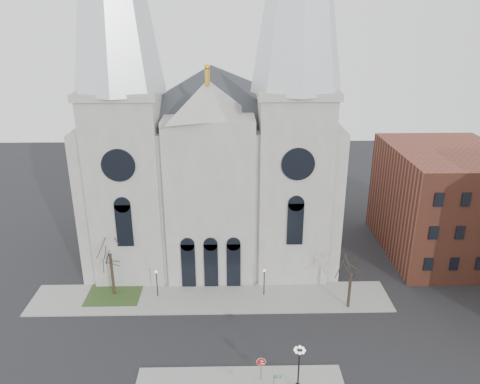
{
  "coord_description": "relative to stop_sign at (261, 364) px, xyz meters",
  "views": [
    {
      "loc": [
        2.31,
        -33.79,
        29.97
      ],
      "look_at": [
        3.21,
        8.0,
        13.96
      ],
      "focal_mm": 35.0,
      "sensor_mm": 36.0,
      "label": 1
    }
  ],
  "objects": [
    {
      "name": "tree_left",
      "position": [
        -15.83,
        13.64,
        3.77
      ],
      "size": [
        3.2,
        3.2,
        7.5
      ],
      "color": "black",
      "rests_on": "ground"
    },
    {
      "name": "bg_building_brick",
      "position": [
        25.17,
        23.64,
        5.19
      ],
      "size": [
        14.0,
        18.0,
        14.0
      ],
      "primitive_type": "cube",
      "color": "brown",
      "rests_on": "ground"
    },
    {
      "name": "ped_lamp_left",
      "position": [
        -10.83,
        13.14,
        0.52
      ],
      "size": [
        0.32,
        0.32,
        3.26
      ],
      "color": "black",
      "rests_on": "sidewalk_far"
    },
    {
      "name": "ground",
      "position": [
        -4.83,
        1.64,
        -1.81
      ],
      "size": [
        160.0,
        160.0,
        0.0
      ],
      "primitive_type": "plane",
      "color": "black",
      "rests_on": "ground"
    },
    {
      "name": "ped_lamp_right",
      "position": [
        1.17,
        13.14,
        0.52
      ],
      "size": [
        0.32,
        0.32,
        3.26
      ],
      "color": "black",
      "rests_on": "sidewalk_far"
    },
    {
      "name": "stop_sign",
      "position": [
        0.0,
        0.0,
        0.0
      ],
      "size": [
        0.77,
        0.37,
        2.33
      ],
      "rotation": [
        0.0,
        0.0,
        -0.43
      ],
      "color": "slate",
      "rests_on": "sidewalk_near"
    },
    {
      "name": "globe_lamp",
      "position": [
        3.0,
        -1.41,
        1.27
      ],
      "size": [
        1.12,
        1.12,
        4.69
      ],
      "rotation": [
        0.0,
        0.0,
        -0.11
      ],
      "color": "black",
      "rests_on": "sidewalk_near"
    },
    {
      "name": "street_name_sign",
      "position": [
        1.02,
        -1.71,
        -0.46
      ],
      "size": [
        0.65,
        0.1,
        2.03
      ],
      "rotation": [
        0.0,
        0.0,
        0.07
      ],
      "color": "slate",
      "rests_on": "sidewalk_near"
    },
    {
      "name": "cathedral",
      "position": [
        -4.83,
        24.5,
        16.67
      ],
      "size": [
        33.0,
        26.66,
        54.0
      ],
      "color": "#9E9A93",
      "rests_on": "ground"
    },
    {
      "name": "sidewalk_far",
      "position": [
        -4.83,
        12.64,
        -1.74
      ],
      "size": [
        40.0,
        6.0,
        0.14
      ],
      "primitive_type": "cube",
      "color": "gray",
      "rests_on": "ground"
    },
    {
      "name": "grass_patch",
      "position": [
        -15.83,
        13.64,
        -1.72
      ],
      "size": [
        6.0,
        5.0,
        0.18
      ],
      "primitive_type": "cube",
      "color": "#25401B",
      "rests_on": "ground"
    },
    {
      "name": "tree_right",
      "position": [
        10.17,
        10.64,
        2.65
      ],
      "size": [
        3.2,
        3.2,
        6.0
      ],
      "color": "black",
      "rests_on": "ground"
    }
  ]
}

